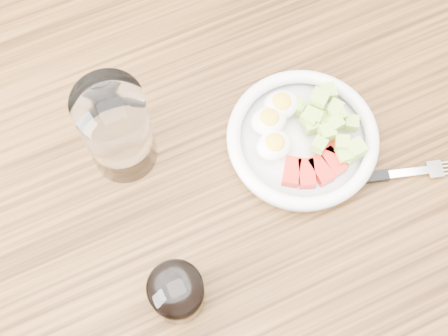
# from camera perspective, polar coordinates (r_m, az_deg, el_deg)

# --- Properties ---
(ground) EXTENTS (4.00, 4.00, 0.00)m
(ground) POSITION_cam_1_polar(r_m,az_deg,el_deg) (1.61, 0.48, -10.59)
(ground) COLOR brown
(ground) RESTS_ON ground
(dining_table) EXTENTS (1.50, 0.90, 0.77)m
(dining_table) POSITION_cam_1_polar(r_m,az_deg,el_deg) (0.96, 0.79, -3.11)
(dining_table) COLOR brown
(dining_table) RESTS_ON ground
(bowl) EXTENTS (0.21, 0.21, 0.05)m
(bowl) POSITION_cam_1_polar(r_m,az_deg,el_deg) (0.88, 7.13, 2.81)
(bowl) COLOR white
(bowl) RESTS_ON dining_table
(fork) EXTENTS (0.22, 0.08, 0.01)m
(fork) POSITION_cam_1_polar(r_m,az_deg,el_deg) (0.89, 13.38, -0.81)
(fork) COLOR black
(fork) RESTS_ON dining_table
(water_glass) EXTENTS (0.09, 0.09, 0.16)m
(water_glass) POSITION_cam_1_polar(r_m,az_deg,el_deg) (0.82, -9.76, 3.47)
(water_glass) COLOR white
(water_glass) RESTS_ON dining_table
(coffee_glass) EXTENTS (0.07, 0.07, 0.08)m
(coffee_glass) POSITION_cam_1_polar(r_m,az_deg,el_deg) (0.79, -4.31, -11.34)
(coffee_glass) COLOR white
(coffee_glass) RESTS_ON dining_table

